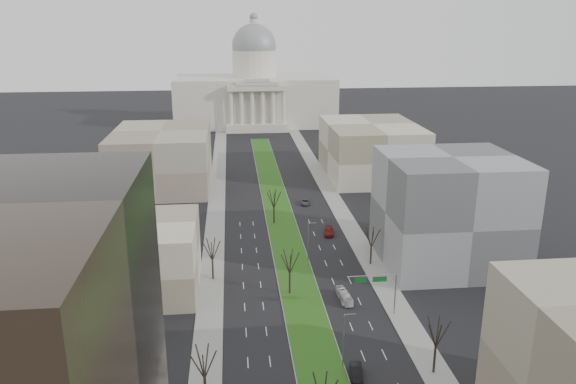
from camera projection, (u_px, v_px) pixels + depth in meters
ground at (281, 223)px, 148.87m from camera, size 600.00×600.00×0.00m
median at (282, 224)px, 147.88m from camera, size 8.00×222.03×0.20m
sidewalk_left at (213, 265)px, 123.38m from camera, size 5.00×330.00×0.15m
sidewalk_right at (368, 258)px, 126.77m from camera, size 5.00×330.00×0.15m
capitol at (255, 92)px, 286.29m from camera, size 80.00×46.00×55.00m
building_beige_left at (131, 257)px, 110.33m from camera, size 26.00×22.00×14.00m
building_grey_right at (448, 210)px, 122.01m from camera, size 28.00×26.00×24.00m
building_far_left at (162, 158)px, 180.85m from camera, size 30.00×40.00×18.00m
building_far_right at (371, 150)px, 192.40m from camera, size 30.00×40.00×18.00m
tree_left_mid at (204, 362)px, 76.69m from camera, size 5.40×5.40×9.72m
tree_left_far at (212, 249)px, 114.76m from camera, size 5.28×5.28×9.50m
tree_right_mid at (437, 332)px, 83.78m from camera, size 5.52×5.52×9.94m
tree_right_far at (372, 237)px, 121.99m from camera, size 5.04×5.04×9.07m
tree_median_b at (290, 261)px, 108.58m from camera, size 5.40×5.40×9.72m
tree_median_c at (274, 198)px, 146.61m from camera, size 5.40×5.40×9.72m
streetlamp_median_b at (344, 339)px, 86.02m from camera, size 1.90×0.20×9.16m
streetlamp_median_c at (309, 241)px, 124.05m from camera, size 1.90×0.20×9.16m
mast_arm_signs at (381, 285)px, 100.87m from camera, size 9.12×0.24×8.09m
car_black at (356, 372)px, 84.73m from camera, size 2.44×5.13×1.62m
car_red at (329, 232)px, 140.75m from camera, size 3.16×5.86×1.61m
car_grey_far at (305, 202)px, 164.07m from camera, size 2.91×5.16×1.36m
box_van at (344, 296)px, 107.74m from camera, size 2.31×6.81×1.86m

